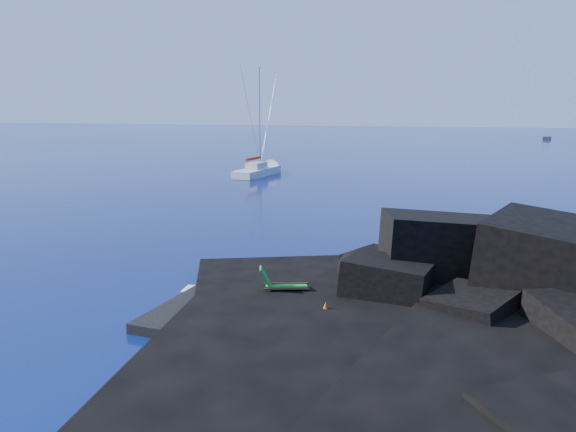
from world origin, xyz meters
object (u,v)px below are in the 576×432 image
sailboat (258,175)px  marker_cone (326,309)px  deck_chair (286,280)px  distant_boat_a (547,139)px  sunbather (294,326)px

sailboat → marker_cone: size_ratio=22.17×
sailboat → deck_chair: bearing=-63.3°
marker_cone → distant_boat_a: bearing=78.1°
deck_chair → distant_boat_a: deck_chair is taller
sailboat → sunbather: sailboat is taller
sailboat → distant_boat_a: sailboat is taller
distant_boat_a → marker_cone: bearing=-90.7°
sailboat → deck_chair: (14.10, -38.35, 0.96)m
sailboat → marker_cone: sailboat is taller
sailboat → distant_boat_a: bearing=69.6°
marker_cone → distant_boat_a: size_ratio=0.10×
marker_cone → sailboat: bearing=111.7°
deck_chair → sunbather: 3.42m
sailboat → sunbather: 44.25m
distant_boat_a → deck_chair: bearing=-91.7°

